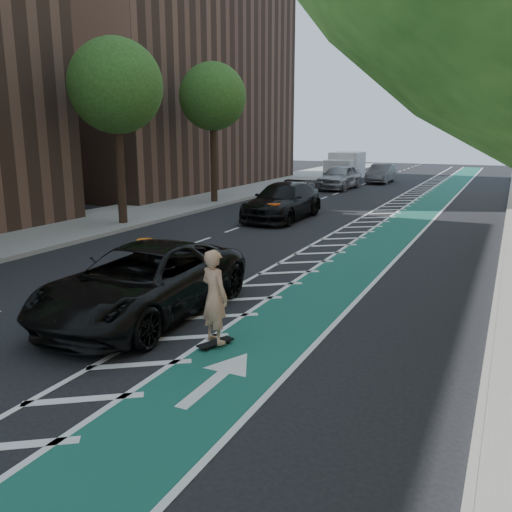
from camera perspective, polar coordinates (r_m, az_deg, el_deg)
The scene contains 19 objects.
ground at distance 12.89m, azimuth -9.93°, elevation -5.37°, with size 120.00×120.00×0.00m, color black.
bike_lane at distance 20.76m, azimuth 13.31°, elevation 1.55°, with size 2.00×90.00×0.01m, color #18554C.
buffer_strip at distance 21.11m, azimuth 9.33°, elevation 1.92°, with size 1.40×90.00×0.01m, color silver.
sidewalk_left at distance 26.28m, azimuth -14.41°, elevation 4.02°, with size 5.00×90.00×0.15m, color gray.
curb_right at distance 20.32m, azimuth 24.53°, elevation 0.68°, with size 0.12×90.00×0.16m, color gray.
curb_left at distance 24.79m, azimuth -10.02°, elevation 3.72°, with size 0.12×90.00×0.16m, color gray.
building_left_far at distance 42.23m, azimuth -11.25°, elevation 19.63°, with size 14.00×22.00×18.00m, color brown.
tree_l_c at distance 23.48m, azimuth -15.31°, elevation 16.90°, with size 4.20×4.20×7.90m.
tree_l_d at distance 30.04m, azimuth -4.99°, elevation 16.38°, with size 4.20×4.20×7.90m.
skateboard at distance 10.51m, azimuth -4.30°, elevation -9.08°, with size 0.48×0.78×0.10m.
skateboarder at distance 10.19m, azimuth -4.39°, elevation -4.27°, with size 0.66×0.43×1.81m, color tan.
suv_near at distance 12.18m, azimuth -11.76°, elevation -2.66°, with size 2.62×5.67×1.58m, color black.
suv_far at distance 25.20m, azimuth 2.85°, elevation 5.77°, with size 2.31×5.68×1.65m, color black.
car_silver at distance 38.57m, azimuth 8.77°, elevation 8.23°, with size 2.02×5.01×1.71m, color gray.
car_grey at distance 43.92m, azimuth 13.02°, elevation 8.45°, with size 1.53×4.37×1.44m, color #535458.
box_truck at distance 47.23m, azimuth 9.36°, elevation 9.27°, with size 2.50×5.32×2.19m.
barrel_a at distance 16.67m, azimuth -11.54°, elevation 0.23°, with size 0.62×0.62×0.85m.
barrel_b at distance 23.31m, azimuth 1.89°, elevation 4.29°, with size 0.73×0.73×0.99m.
barrel_c at distance 26.63m, azimuth 4.09°, elevation 5.36°, with size 0.72×0.72×0.98m.
Camera 1 is at (7.15, -9.93, 4.05)m, focal length 38.00 mm.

